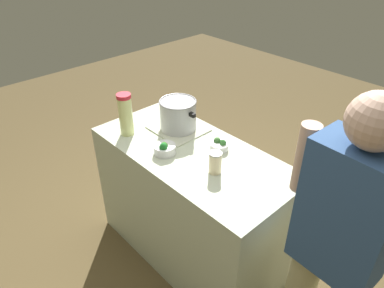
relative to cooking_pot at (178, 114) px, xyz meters
name	(u,v)px	position (x,y,z in m)	size (l,w,h in m)	color
ground_plane	(192,249)	(0.25, -0.11, -0.98)	(8.00, 8.00, 0.00)	brown
counter_slab	(192,205)	(0.25, -0.11, -0.55)	(1.31, 0.62, 0.87)	beige
dish_cloth	(178,129)	(0.00, 0.00, -0.11)	(0.33, 0.30, 0.01)	beige
cooking_pot	(178,114)	(0.00, 0.00, 0.00)	(0.31, 0.24, 0.20)	#B7B7BC
lemonade_pitcher	(126,114)	(-0.18, -0.28, 0.03)	(0.09, 0.09, 0.28)	#E2EA96
mason_jar	(215,162)	(0.49, -0.16, -0.05)	(0.07, 0.07, 0.13)	beige
broccoli_bowl_front	(219,145)	(0.35, 0.03, -0.08)	(0.11, 0.11, 0.07)	silver
broccoli_bowl_center	(165,149)	(0.16, -0.25, -0.08)	(0.13, 0.13, 0.09)	silver
person_cook	(334,254)	(1.24, -0.23, -0.09)	(0.50, 0.22, 1.62)	tan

